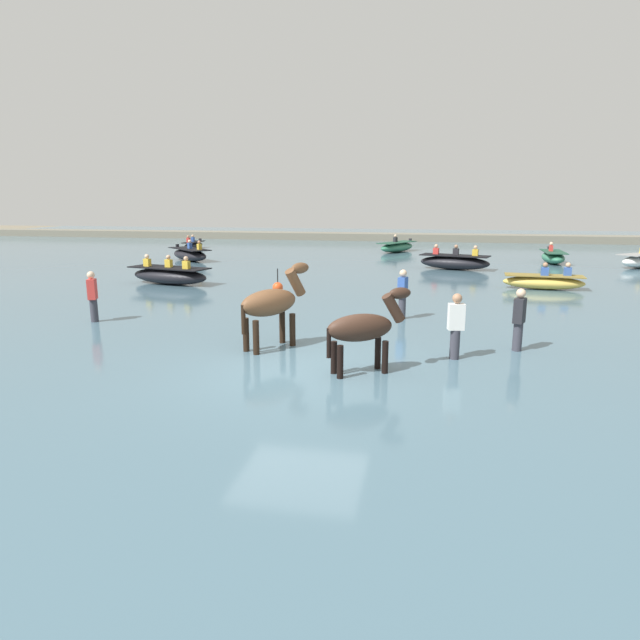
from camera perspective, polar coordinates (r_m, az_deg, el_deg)
ground_plane at (r=10.55m, az=-2.10°, el=-6.71°), size 120.00×120.00×0.00m
water_surface at (r=20.11m, az=4.47°, el=2.84°), size 90.00×90.00×0.26m
horse_lead_bay at (r=11.91m, az=-5.06°, el=1.64°), size 1.37×1.77×2.09m
horse_trailing_dark_bay at (r=10.15m, az=4.59°, el=-1.03°), size 1.61×1.15×1.86m
boat_far_offshore at (r=26.75m, az=13.94°, el=5.93°), size 3.50×2.07×1.17m
boat_near_starboard at (r=22.14m, az=-15.52°, el=4.54°), size 3.60×1.91×1.15m
boat_mid_channel at (r=31.23m, az=23.28°, el=6.10°), size 1.18×3.06×1.10m
boat_near_port at (r=38.46m, az=-13.15°, el=7.68°), size 0.88×2.58×0.96m
boat_far_inshore at (r=35.50m, az=8.09°, el=7.61°), size 2.56×3.62×1.11m
boat_distant_west at (r=30.68m, az=-13.52°, el=6.71°), size 3.27×3.07×1.14m
boat_distant_east at (r=21.73m, az=22.45°, el=3.73°), size 2.93×1.12×1.01m
person_onlooker_left at (r=15.78m, az=-22.74°, el=1.99°), size 0.30×0.37×1.63m
person_wading_mid at (r=15.09m, az=8.65°, el=2.39°), size 0.28×0.36×1.63m
person_spectator_far at (r=11.43m, az=14.05°, el=-1.05°), size 0.35×0.26×1.63m
person_onlooker_right at (r=12.47m, az=20.14°, el=-0.34°), size 0.31×0.37×1.63m
channel_buoy at (r=19.41m, az=-4.46°, el=3.46°), size 0.37×0.37×0.86m
far_shoreline at (r=45.86m, az=8.42°, el=8.45°), size 80.00×2.40×0.84m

